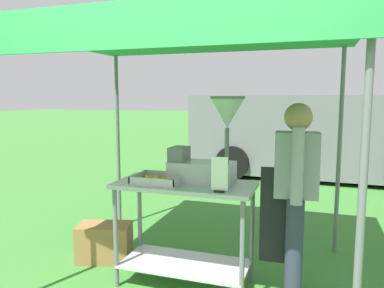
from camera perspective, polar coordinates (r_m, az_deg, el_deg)
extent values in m
plane|color=#3D7F33|center=(8.17, 11.47, -4.64)|extent=(70.00, 70.00, 0.00)
cylinder|color=slate|center=(2.19, 24.61, -8.55)|extent=(0.04, 0.04, 2.17)
cylinder|color=slate|center=(4.77, -11.29, 0.18)|extent=(0.04, 0.04, 2.17)
cylinder|color=slate|center=(4.16, 21.67, -1.20)|extent=(0.04, 0.04, 2.17)
cube|color=#2D934C|center=(3.32, -0.28, 16.49)|extent=(2.80, 2.21, 0.05)
cube|color=#2D934C|center=(2.30, -9.43, 17.14)|extent=(2.80, 0.02, 0.24)
cube|color=#B7B7BC|center=(3.23, -1.12, -6.30)|extent=(1.21, 0.57, 0.04)
cube|color=#B7B7BC|center=(3.46, -1.09, -17.90)|extent=(1.11, 0.52, 0.02)
cylinder|color=slate|center=(3.38, -11.63, -13.95)|extent=(0.04, 0.04, 0.88)
cylinder|color=slate|center=(3.02, 7.71, -16.52)|extent=(0.04, 0.04, 0.88)
cylinder|color=slate|center=(3.77, -8.01, -11.63)|extent=(0.04, 0.04, 0.88)
cylinder|color=slate|center=(3.45, 9.19, -13.47)|extent=(0.04, 0.04, 0.88)
cube|color=#B7B7BC|center=(3.24, -5.13, -5.83)|extent=(0.41, 0.33, 0.01)
cube|color=#B7B7BC|center=(3.09, -6.32, -5.80)|extent=(0.41, 0.01, 0.06)
cube|color=#B7B7BC|center=(3.38, -4.06, -4.67)|extent=(0.41, 0.01, 0.06)
cube|color=#B7B7BC|center=(3.32, -8.33, -4.94)|extent=(0.01, 0.33, 0.06)
cube|color=#B7B7BC|center=(3.16, -1.79, -5.47)|extent=(0.01, 0.33, 0.06)
torus|color=gold|center=(3.31, -6.67, -5.24)|extent=(0.09, 0.09, 0.03)
torus|color=gold|center=(3.26, -5.71, -5.41)|extent=(0.11, 0.11, 0.03)
torus|color=gold|center=(3.18, -6.56, -5.76)|extent=(0.10, 0.10, 0.03)
torus|color=gold|center=(3.16, -4.19, -5.79)|extent=(0.11, 0.11, 0.03)
torus|color=gold|center=(3.20, -5.19, -5.64)|extent=(0.09, 0.09, 0.03)
torus|color=gold|center=(3.20, -7.73, -5.68)|extent=(0.10, 0.10, 0.03)
torus|color=gold|center=(3.30, -4.28, -5.26)|extent=(0.11, 0.11, 0.03)
torus|color=gold|center=(3.08, -3.26, -6.12)|extent=(0.09, 0.09, 0.03)
torus|color=gold|center=(3.38, -6.80, -4.97)|extent=(0.09, 0.09, 0.03)
torus|color=gold|center=(3.21, -2.32, -5.59)|extent=(0.09, 0.09, 0.03)
torus|color=gold|center=(3.34, -5.48, -5.11)|extent=(0.10, 0.10, 0.03)
torus|color=gold|center=(3.31, -3.12, -5.22)|extent=(0.11, 0.11, 0.03)
cube|color=#B7B7BC|center=(3.24, 1.52, -4.31)|extent=(0.56, 0.28, 0.18)
cube|color=slate|center=(3.28, -1.99, -1.51)|extent=(0.14, 0.22, 0.12)
cylinder|color=slate|center=(3.14, 5.38, -0.25)|extent=(0.04, 0.04, 0.30)
cone|color=#B7B7BC|center=(3.12, 5.44, 4.68)|extent=(0.27, 0.27, 0.24)
cylinder|color=slate|center=(3.11, 5.47, 7.12)|extent=(0.29, 0.29, 0.02)
cube|color=black|center=(2.92, 4.22, -7.23)|extent=(0.08, 0.05, 0.02)
cube|color=white|center=(2.89, 4.25, -4.56)|extent=(0.13, 0.02, 0.26)
cylinder|color=#2D3347|center=(3.17, 15.37, -15.74)|extent=(0.14, 0.14, 0.86)
cylinder|color=#2D3347|center=(3.36, 15.33, -14.42)|extent=(0.14, 0.14, 0.86)
cube|color=gray|center=(3.08, 15.78, -3.06)|extent=(0.35, 0.24, 0.52)
cube|color=black|center=(3.18, 13.31, -10.67)|extent=(0.32, 0.04, 0.80)
cylinder|color=gray|center=(2.85, 15.88, -3.32)|extent=(0.10, 0.10, 0.58)
cylinder|color=gray|center=(3.29, 15.72, -1.95)|extent=(0.10, 0.10, 0.58)
sphere|color=#A87A56|center=(3.03, 16.02, 4.02)|extent=(0.22, 0.22, 0.22)
cube|color=olive|center=(4.00, -13.30, -14.48)|extent=(0.59, 0.44, 0.38)
cube|color=slate|center=(8.22, 18.56, 1.48)|extent=(5.09, 2.05, 1.60)
cube|color=#1E2833|center=(8.47, 5.22, 4.70)|extent=(0.15, 1.62, 0.70)
cylinder|color=black|center=(7.57, 6.28, -2.84)|extent=(0.69, 0.26, 0.68)
cylinder|color=black|center=(9.37, 9.00, -0.96)|extent=(0.69, 0.26, 0.68)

